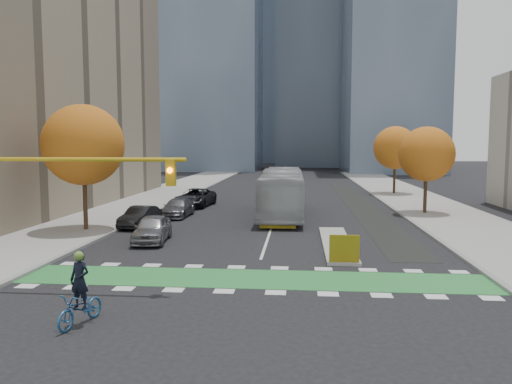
% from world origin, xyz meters
% --- Properties ---
extents(ground, '(300.00, 300.00, 0.00)m').
position_xyz_m(ground, '(0.00, 0.00, 0.00)').
color(ground, black).
rests_on(ground, ground).
extents(sidewalk_west, '(7.00, 120.00, 0.15)m').
position_xyz_m(sidewalk_west, '(-13.50, 20.00, 0.07)').
color(sidewalk_west, gray).
rests_on(sidewalk_west, ground).
extents(sidewalk_east, '(7.00, 120.00, 0.15)m').
position_xyz_m(sidewalk_east, '(13.50, 20.00, 0.07)').
color(sidewalk_east, gray).
rests_on(sidewalk_east, ground).
extents(curb_west, '(0.30, 120.00, 0.16)m').
position_xyz_m(curb_west, '(-10.00, 20.00, 0.07)').
color(curb_west, gray).
rests_on(curb_west, ground).
extents(curb_east, '(0.30, 120.00, 0.16)m').
position_xyz_m(curb_east, '(10.00, 20.00, 0.07)').
color(curb_east, gray).
rests_on(curb_east, ground).
extents(bike_crossing, '(20.00, 3.00, 0.01)m').
position_xyz_m(bike_crossing, '(0.00, 1.50, 0.01)').
color(bike_crossing, '#2A8038').
rests_on(bike_crossing, ground).
extents(centre_line, '(0.15, 70.00, 0.01)m').
position_xyz_m(centre_line, '(0.00, 40.00, 0.01)').
color(centre_line, silver).
rests_on(centre_line, ground).
extents(bike_lane_paint, '(2.50, 50.00, 0.01)m').
position_xyz_m(bike_lane_paint, '(7.50, 30.00, 0.01)').
color(bike_lane_paint, black).
rests_on(bike_lane_paint, ground).
extents(median_island, '(1.60, 10.00, 0.16)m').
position_xyz_m(median_island, '(4.00, 9.00, 0.08)').
color(median_island, gray).
rests_on(median_island, ground).
extents(hazard_board, '(1.40, 0.12, 1.30)m').
position_xyz_m(hazard_board, '(4.00, 4.20, 0.80)').
color(hazard_board, yellow).
rests_on(hazard_board, median_island).
extents(tower_nw, '(22.00, 22.00, 70.00)m').
position_xyz_m(tower_nw, '(-18.00, 90.00, 35.00)').
color(tower_nw, '#47566B').
rests_on(tower_nw, ground).
extents(tower_ne, '(18.00, 24.00, 60.00)m').
position_xyz_m(tower_ne, '(20.00, 85.00, 30.00)').
color(tower_ne, '#47566B').
rests_on(tower_ne, ground).
extents(tower_far, '(26.00, 26.00, 80.00)m').
position_xyz_m(tower_far, '(-4.00, 140.00, 40.00)').
color(tower_far, '#47566B').
rests_on(tower_far, ground).
extents(tree_west, '(5.20, 5.20, 8.22)m').
position_xyz_m(tree_west, '(-12.00, 12.00, 5.62)').
color(tree_west, '#332114').
rests_on(tree_west, ground).
extents(tree_east_near, '(4.40, 4.40, 7.08)m').
position_xyz_m(tree_east_near, '(12.00, 22.00, 4.86)').
color(tree_east_near, '#332114').
rests_on(tree_east_near, ground).
extents(tree_east_far, '(4.80, 4.80, 7.65)m').
position_xyz_m(tree_east_far, '(12.50, 38.00, 5.24)').
color(tree_east_far, '#332114').
rests_on(tree_east_far, ground).
extents(traffic_signal_west, '(8.53, 0.56, 5.20)m').
position_xyz_m(traffic_signal_west, '(-7.93, -0.51, 4.03)').
color(traffic_signal_west, '#BF9914').
rests_on(traffic_signal_west, ground).
extents(cyclist, '(1.20, 2.16, 2.37)m').
position_xyz_m(cyclist, '(-4.96, -4.33, 0.79)').
color(cyclist, '#1D5187').
rests_on(cyclist, ground).
extents(bus, '(3.30, 13.57, 3.77)m').
position_xyz_m(bus, '(0.54, 19.84, 1.89)').
color(bus, '#AAAFB2').
rests_on(bus, ground).
extents(parked_car_a, '(2.29, 4.72, 1.55)m').
position_xyz_m(parked_car_a, '(-6.65, 8.95, 0.78)').
color(parked_car_a, gray).
rests_on(parked_car_a, ground).
extents(parked_car_b, '(1.99, 4.44, 1.41)m').
position_xyz_m(parked_car_b, '(-9.00, 13.95, 0.71)').
color(parked_car_b, black).
rests_on(parked_car_b, ground).
extents(parked_car_c, '(2.14, 4.91, 1.40)m').
position_xyz_m(parked_car_c, '(-7.62, 18.95, 0.70)').
color(parked_car_c, '#54545A').
rests_on(parked_car_c, ground).
extents(parked_car_d, '(3.20, 6.03, 1.62)m').
position_xyz_m(parked_car_d, '(-7.56, 25.37, 0.81)').
color(parked_car_d, black).
rests_on(parked_car_d, ground).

